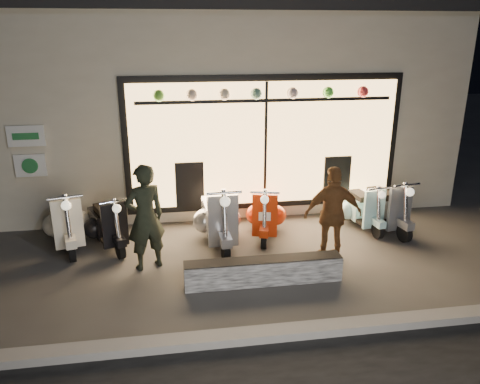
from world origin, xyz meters
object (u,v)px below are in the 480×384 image
object	(u,v)px
scooter_red	(266,212)
woman	(333,214)
graffiti_barrier	(263,271)
man	(145,218)
scooter_silver	(218,217)

from	to	relation	value
scooter_red	woman	distance (m)	1.58
woman	scooter_red	bearing A→B (deg)	-51.25
graffiti_barrier	scooter_red	xyz separation A→B (m)	(0.43, 1.88, 0.20)
man	woman	world-z (taller)	man
scooter_red	woman	size ratio (longest dim) A/B	0.87
man	woman	distance (m)	3.02
scooter_red	woman	world-z (taller)	woman
graffiti_barrier	scooter_silver	world-z (taller)	scooter_silver
scooter_red	man	world-z (taller)	man
scooter_red	man	bearing A→B (deg)	-139.21
man	scooter_red	bearing A→B (deg)	-176.56
graffiti_barrier	scooter_red	bearing A→B (deg)	77.20
scooter_silver	scooter_red	size ratio (longest dim) A/B	1.14
graffiti_barrier	scooter_silver	size ratio (longest dim) A/B	1.50
woman	man	bearing A→B (deg)	1.70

